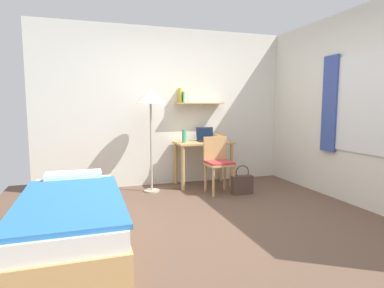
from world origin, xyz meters
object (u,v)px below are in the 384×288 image
desk (203,151)px  standing_lamp (151,101)px  water_bottle (184,136)px  laptop (206,138)px  handbag (242,184)px  bed (72,219)px  book_stack (219,138)px  desk_chair (218,161)px

desk → standing_lamp: 1.22m
standing_lamp → water_bottle: 0.81m
laptop → handbag: 1.07m
bed → book_stack: bearing=37.5°
desk_chair → bed: bearing=-148.2°
desk → desk_chair: bearing=-82.8°
standing_lamp → laptop: bearing=13.9°
book_stack → laptop: bearing=148.5°
desk → laptop: (0.08, 0.10, 0.21)m
desk → standing_lamp: standing_lamp is taller
standing_lamp → laptop: (0.98, 0.24, -0.61)m
standing_lamp → handbag: 1.86m
standing_lamp → handbag: standing_lamp is taller
handbag → desk: bearing=117.5°
desk → water_bottle: (-0.33, -0.01, 0.26)m
desk_chair → laptop: (0.02, 0.59, 0.31)m
laptop → handbag: size_ratio=0.71×
desk → handbag: desk is taller
standing_lamp → book_stack: bearing=5.9°
standing_lamp → desk: bearing=9.1°
book_stack → standing_lamp: bearing=-174.1°
desk → laptop: 0.25m
standing_lamp → bed: bearing=-124.0°
bed → handbag: 2.59m
laptop → standing_lamp: bearing=-166.1°
desk_chair → laptop: bearing=88.0°
bed → laptop: laptop is taller
desk → laptop: bearing=49.9°
desk_chair → book_stack: (0.22, 0.47, 0.31)m
laptop → desk_chair: bearing=-92.0°
desk_chair → laptop: size_ratio=2.72×
water_bottle → bed: bearing=-133.4°
desk_chair → handbag: (0.31, -0.21, -0.33)m
laptop → water_bottle: laptop is taller
desk_chair → water_bottle: size_ratio=4.05×
standing_lamp → water_bottle: size_ratio=7.50×
bed → laptop: size_ratio=6.57×
standing_lamp → book_stack: standing_lamp is taller
bed → standing_lamp: bearing=56.0°
handbag → bed: bearing=-155.8°
desk → book_stack: 0.35m
desk → handbag: (0.37, -0.71, -0.43)m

